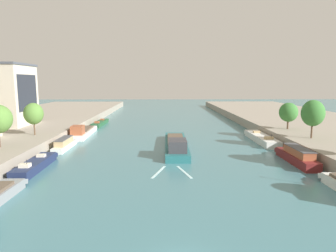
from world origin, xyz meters
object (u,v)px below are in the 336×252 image
object	(u,v)px
moored_boat_left_upstream	(83,132)
moored_boat_left_end	(100,123)
barge_midriver	(176,144)
moored_boat_left_downstream	(65,144)
moored_boat_left_second	(36,165)
tree_right_third	(288,112)
moored_boat_right_second	(297,156)
tree_right_end_of_row	(313,113)
tree_left_second	(34,114)
moored_boat_right_end	(261,138)

from	to	relation	value
moored_boat_left_upstream	moored_boat_left_end	size ratio (longest dim) A/B	1.19
barge_midriver	moored_boat_left_downstream	distance (m)	21.23
moored_boat_left_second	moored_boat_left_downstream	size ratio (longest dim) A/B	1.15
moored_boat_left_upstream	tree_right_third	world-z (taller)	tree_right_third
moored_boat_left_downstream	moored_boat_left_second	bearing A→B (deg)	-89.95
moored_boat_left_upstream	tree_right_third	xyz separation A→B (m)	(46.51, -5.20, 5.08)
moored_boat_left_upstream	moored_boat_right_second	xyz separation A→B (m)	(39.88, -24.75, 0.16)
moored_boat_left_end	tree_right_end_of_row	size ratio (longest dim) A/B	2.00
moored_boat_right_second	moored_boat_left_end	bearing A→B (deg)	132.64
moored_boat_left_second	moored_boat_left_end	xyz separation A→B (m)	(0.24, 45.36, -0.08)
barge_midriver	tree_left_second	distance (m)	28.45
moored_boat_right_second	moored_boat_right_end	distance (m)	17.20
moored_boat_right_second	tree_right_end_of_row	world-z (taller)	tree_right_end_of_row
moored_boat_left_second	tree_left_second	distance (m)	17.98
barge_midriver	tree_right_end_of_row	distance (m)	25.81
moored_boat_left_end	tree_right_third	size ratio (longest dim) A/B	2.42
moored_boat_left_second	tree_left_second	bearing A→B (deg)	112.53
moored_boat_right_second	tree_right_third	bearing A→B (deg)	71.27
moored_boat_left_second	moored_boat_left_end	world-z (taller)	moored_boat_left_second
barge_midriver	moored_boat_left_upstream	size ratio (longest dim) A/B	1.36
moored_boat_right_end	moored_boat_right_second	bearing A→B (deg)	-90.15
moored_boat_left_second	moored_boat_right_second	bearing A→B (deg)	3.61
barge_midriver	tree_right_end_of_row	xyz separation A→B (m)	(25.08, -1.13, 6.00)
moored_boat_right_end	moored_boat_left_second	bearing A→B (deg)	-153.63
moored_boat_right_end	tree_right_end_of_row	distance (m)	12.33
tree_right_third	moored_boat_right_second	bearing A→B (deg)	-108.73
moored_boat_left_second	tree_right_end_of_row	size ratio (longest dim) A/B	1.74
moored_boat_left_second	moored_boat_left_upstream	bearing A→B (deg)	90.37
moored_boat_left_second	tree_right_end_of_row	world-z (taller)	tree_right_end_of_row
tree_right_third	moored_boat_left_end	bearing A→B (deg)	153.18
moored_boat_left_end	tree_right_third	distance (m)	51.94
tree_right_end_of_row	tree_right_third	size ratio (longest dim) A/B	1.21
moored_boat_left_downstream	moored_boat_left_upstream	size ratio (longest dim) A/B	0.64
barge_midriver	moored_boat_left_upstream	world-z (taller)	barge_midriver
tree_left_second	tree_right_end_of_row	bearing A→B (deg)	-4.78
tree_left_second	moored_boat_left_downstream	bearing A→B (deg)	-19.23
moored_boat_left_downstream	tree_right_end_of_row	size ratio (longest dim) A/B	1.51
moored_boat_right_end	tree_right_end_of_row	size ratio (longest dim) A/B	2.27
moored_boat_left_end	barge_midriver	bearing A→B (deg)	-57.53
moored_boat_left_upstream	moored_boat_right_second	size ratio (longest dim) A/B	1.39
moored_boat_right_second	barge_midriver	bearing A→B (deg)	151.82
barge_midriver	tree_right_third	distance (m)	27.39
moored_boat_left_downstream	moored_boat_left_upstream	distance (m)	13.82
moored_boat_left_end	tree_right_end_of_row	world-z (taller)	tree_right_end_of_row
moored_boat_left_upstream	tree_right_third	distance (m)	47.07
moored_boat_left_second	tree_left_second	xyz separation A→B (m)	(-6.52, 15.71, 5.82)
barge_midriver	tree_right_end_of_row	world-z (taller)	tree_right_end_of_row
moored_boat_left_downstream	tree_right_third	size ratio (longest dim) A/B	1.84
tree_left_second	tree_right_end_of_row	distance (m)	52.98
moored_boat_left_second	tree_right_end_of_row	xyz separation A→B (m)	(46.27, 11.30, 6.28)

